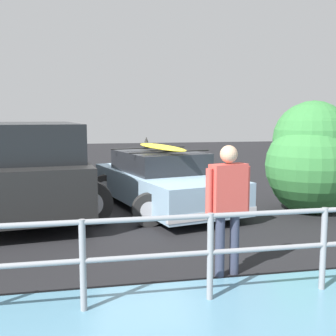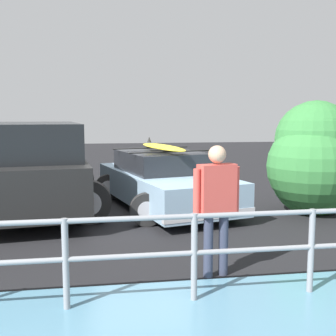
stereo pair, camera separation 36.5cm
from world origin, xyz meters
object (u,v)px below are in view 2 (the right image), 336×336
Objects in this scene: person_bystander at (217,199)px; bush_near_left at (315,157)px; sedan_car at (163,180)px; suv_car at (34,166)px.

bush_near_left is (-2.97, -3.11, 0.16)m from person_bystander.
bush_near_left reaches higher than person_bystander.
suv_car is at bearing -1.56° from sedan_car.
suv_car is 3.12× the size of person_bystander.
sedan_car is at bearing 178.44° from suv_car.
suv_car is 5.04m from person_bystander.
suv_car reaches higher than person_bystander.
suv_car is (2.74, -0.07, 0.37)m from sedan_car.
sedan_car is at bearing -18.31° from bush_near_left.
suv_car is at bearing -56.16° from person_bystander.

